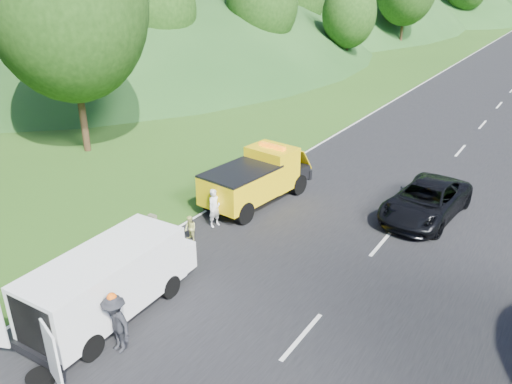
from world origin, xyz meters
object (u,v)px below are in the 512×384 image
Objects in this scene: suitcase at (153,221)px; spare_tire at (42,382)px; worker at (119,350)px; woman at (215,226)px; passing_suv at (423,217)px; tow_truck at (257,177)px; white_van at (110,280)px; child at (191,241)px.

suitcase is 0.79× the size of spare_tire.
suitcase is at bearing 133.69° from worker.
woman is 7.12m from worker.
passing_suv is at bearing 69.79° from spare_tire.
tow_truck reaches higher than spare_tire.
woman is 2.24× the size of spare_tire.
white_van is at bearing 148.76° from worker.
spare_tire is (1.26, -11.31, -1.12)m from tow_truck.
spare_tire is (1.42, -7.17, 0.00)m from child.
tow_truck reaches higher than child.
tow_truck is at bearing -154.00° from passing_suv.
woman is 8.70m from spare_tire.
worker is (2.11, -6.80, 0.00)m from woman.
child is (-0.16, -4.14, -1.12)m from tow_truck.
worker is (1.97, -9.53, -1.12)m from tow_truck.
passing_suv is at bearing 77.08° from worker.
child is at bearing 99.08° from white_van.
spare_tire is (0.52, -2.75, -1.15)m from white_van.
woman is (-0.15, -2.73, -1.12)m from tow_truck.
passing_suv is (6.46, 5.14, 0.00)m from woman.
suitcase is at bearing -164.15° from child.
white_van is 10.94× the size of suitcase.
child is at bearing 101.18° from spare_tire.
worker is at bearing -40.73° from white_van.
suitcase is (-4.01, 5.40, 0.27)m from worker.
white_van reaches higher than worker.
tow_truck is at bearing 104.11° from child.
white_van is at bearing -78.94° from tow_truck.
worker reaches higher than child.
suitcase is (-2.79, 4.43, -0.89)m from white_van.
spare_tire is (-0.71, -1.78, 0.00)m from worker.
white_van is at bearing 100.67° from spare_tire.
woman reaches higher than passing_suv.
passing_suv is at bearing -40.50° from woman.
tow_truck is 3.64× the size of woman.
worker is (2.13, -5.39, 0.00)m from child.
passing_suv is at bearing 27.07° from tow_truck.
child reaches higher than spare_tire.
suitcase is at bearing 119.75° from white_van.
tow_truck is at bearing 96.34° from spare_tire.
tow_truck is at bearing 63.61° from suitcase.
tow_truck is 8.59m from white_van.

